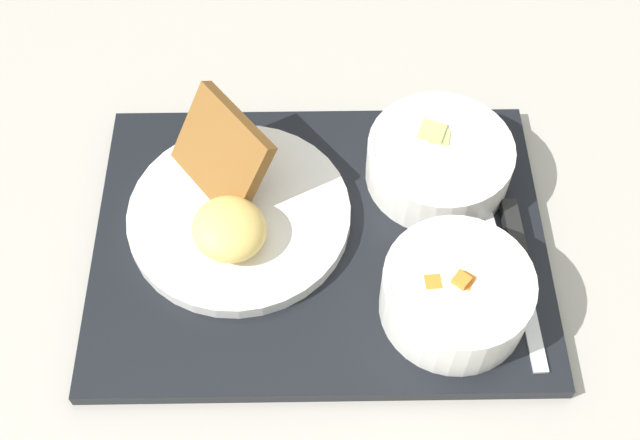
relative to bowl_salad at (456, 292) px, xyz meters
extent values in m
plane|color=#ADA89E|center=(0.12, -0.08, -0.04)|extent=(4.00, 4.00, 0.00)
cube|color=black|center=(0.12, -0.08, -0.04)|extent=(0.44, 0.34, 0.01)
cylinder|color=white|center=(0.00, 0.00, 0.00)|extent=(0.13, 0.13, 0.05)
torus|color=white|center=(0.00, 0.00, 0.02)|extent=(0.13, 0.13, 0.01)
cylinder|color=#9EC67A|center=(0.00, 0.00, 0.01)|extent=(0.06, 0.06, 0.02)
cylinder|color=#9EC67A|center=(0.01, 0.00, 0.01)|extent=(0.05, 0.05, 0.02)
cylinder|color=#9EC67A|center=(-0.02, 0.02, 0.02)|extent=(0.05, 0.05, 0.01)
cylinder|color=#9EC67A|center=(0.02, -0.01, 0.02)|extent=(0.04, 0.04, 0.01)
cube|color=orange|center=(0.02, 0.00, 0.02)|extent=(0.01, 0.01, 0.01)
cube|color=orange|center=(0.00, 0.00, 0.02)|extent=(0.02, 0.02, 0.01)
cube|color=orange|center=(0.00, 0.00, 0.02)|extent=(0.02, 0.02, 0.02)
cylinder|color=white|center=(-0.01, -0.15, -0.01)|extent=(0.14, 0.14, 0.05)
torus|color=white|center=(-0.01, -0.15, 0.01)|extent=(0.14, 0.14, 0.01)
cylinder|color=#939E56|center=(-0.01, -0.15, 0.00)|extent=(0.12, 0.12, 0.04)
cube|color=#B2C170|center=(-0.01, -0.16, 0.01)|extent=(0.02, 0.02, 0.01)
cube|color=#B2C170|center=(0.00, -0.17, 0.01)|extent=(0.03, 0.03, 0.02)
cylinder|color=white|center=(0.19, -0.11, -0.02)|extent=(0.22, 0.22, 0.01)
ellipsoid|color=#EFC666|center=(0.20, -0.08, 0.00)|extent=(0.10, 0.10, 0.04)
cube|color=brown|center=(0.21, -0.15, 0.01)|extent=(0.12, 0.13, 0.10)
cube|color=silver|center=(-0.07, 0.01, -0.03)|extent=(0.01, 0.11, 0.00)
cube|color=black|center=(-0.07, -0.08, -0.02)|extent=(0.02, 0.06, 0.01)
ellipsoid|color=silver|center=(-0.05, -0.03, -0.03)|extent=(0.04, 0.04, 0.01)
cube|color=silver|center=(-0.05, -0.11, -0.03)|extent=(0.02, 0.11, 0.01)
camera|label=1|loc=(0.14, 0.33, 0.62)|focal=45.00mm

